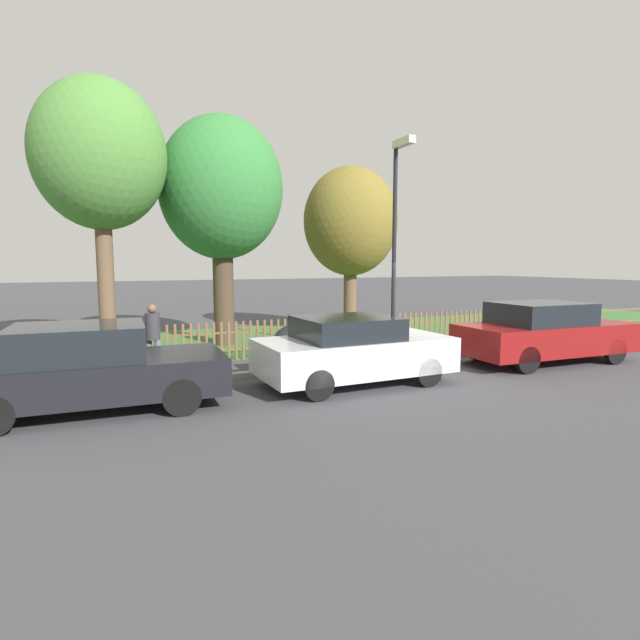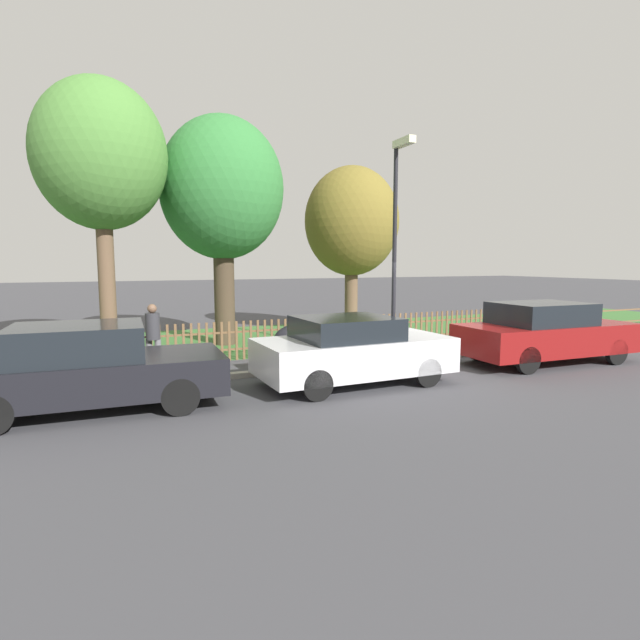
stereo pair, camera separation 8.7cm
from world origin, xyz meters
The scene contains 13 objects.
ground_plane centered at (0.00, 0.00, 0.00)m, with size 120.00×120.00×0.00m, color #424247.
kerb_stone centered at (0.00, 0.10, 0.06)m, with size 34.18×0.20×0.12m, color #9E998E.
grass_strip centered at (0.00, 5.25, 0.01)m, with size 34.18×6.34×0.01m, color #3D7033.
park_fence centered at (0.00, 2.09, 0.50)m, with size 34.18×0.05×1.01m.
parked_car_silver_hatchback centered at (-8.01, -1.23, 0.74)m, with size 4.37×2.04×1.47m.
parked_car_black_saloon centered at (-3.09, -1.37, 0.71)m, with size 4.00×1.95×1.40m.
parked_car_navy_estate centered at (2.33, -1.35, 0.77)m, with size 4.58×1.98×1.52m.
covered_motorcycle centered at (-2.96, 1.38, 0.61)m, with size 1.89×0.71×0.99m.
tree_nearest_kerb centered at (-7.62, 3.77, 5.15)m, with size 3.27×3.27×7.09m.
tree_behind_motorcycle centered at (-4.35, 4.62, 4.61)m, with size 3.64×3.64×6.77m.
tree_mid_park centered at (0.27, 5.22, 3.87)m, with size 3.26×3.26×5.78m.
pedestrian_near_fence centered at (-6.74, 1.40, 0.89)m, with size 0.44×0.44×1.57m.
street_lamp centered at (-0.78, 0.65, 3.49)m, with size 0.20×0.79×5.53m.
Camera 1 is at (-7.83, -10.33, 2.52)m, focal length 28.00 mm.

